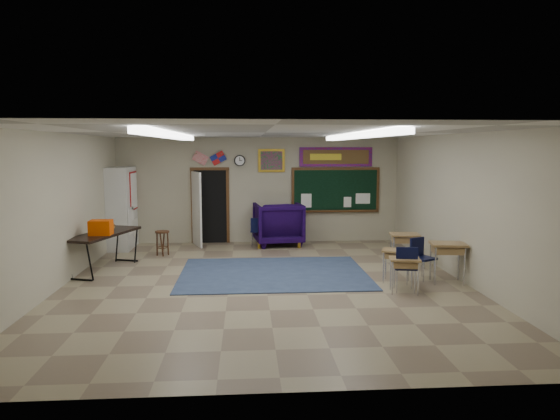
{
  "coord_description": "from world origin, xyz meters",
  "views": [
    {
      "loc": [
        -0.38,
        -9.73,
        2.7
      ],
      "look_at": [
        0.39,
        1.5,
        1.3
      ],
      "focal_mm": 32.0,
      "sensor_mm": 36.0,
      "label": 1
    }
  ],
  "objects": [
    {
      "name": "ceiling",
      "position": [
        0.0,
        0.0,
        3.0
      ],
      "size": [
        8.0,
        9.0,
        0.04
      ],
      "primitive_type": "cube",
      "color": "silver",
      "rests_on": "back_wall"
    },
    {
      "name": "area_rug",
      "position": [
        0.2,
        0.8,
        0.01
      ],
      "size": [
        4.0,
        3.0,
        0.02
      ],
      "primitive_type": "cube",
      "color": "#364666",
      "rests_on": "floor"
    },
    {
      "name": "fluorescent_strips",
      "position": [
        0.0,
        0.0,
        2.94
      ],
      "size": [
        3.86,
        6.0,
        0.1
      ],
      "primitive_type": null,
      "color": "white",
      "rests_on": "ceiling"
    },
    {
      "name": "student_chair_desk_b",
      "position": [
        3.26,
        0.11,
        0.43
      ],
      "size": [
        0.58,
        0.58,
        0.85
      ],
      "primitive_type": null,
      "rotation": [
        0.0,
        0.0,
        0.51
      ],
      "color": "black",
      "rests_on": "floor"
    },
    {
      "name": "student_desk_back_left",
      "position": [
        2.57,
        -0.8,
        0.37
      ],
      "size": [
        0.62,
        0.51,
        0.66
      ],
      "rotation": [
        0.0,
        0.0,
        -0.19
      ],
      "color": "#9E8049",
      "rests_on": "floor"
    },
    {
      "name": "student_chair_desk_a",
      "position": [
        2.61,
        -0.68,
        0.44
      ],
      "size": [
        0.5,
        0.5,
        0.88
      ],
      "primitive_type": null,
      "rotation": [
        0.0,
        0.0,
        2.99
      ],
      "color": "black",
      "rests_on": "floor"
    },
    {
      "name": "wooden_stool",
      "position": [
        -2.5,
        2.84,
        0.32
      ],
      "size": [
        0.35,
        0.35,
        0.62
      ],
      "color": "#432414",
      "rests_on": "floor"
    },
    {
      "name": "right_wall",
      "position": [
        4.0,
        0.0,
        1.5
      ],
      "size": [
        0.04,
        9.0,
        3.0
      ],
      "primitive_type": "cube",
      "color": "#AEA78D",
      "rests_on": "floor"
    },
    {
      "name": "chalkboard",
      "position": [
        2.2,
        4.46,
        1.46
      ],
      "size": [
        2.55,
        0.14,
        1.3
      ],
      "color": "#4F2F16",
      "rests_on": "back_wall"
    },
    {
      "name": "bulletin_board",
      "position": [
        2.2,
        4.47,
        2.45
      ],
      "size": [
        2.1,
        0.05,
        0.55
      ],
      "color": "red",
      "rests_on": "back_wall"
    },
    {
      "name": "wall_clock",
      "position": [
        -0.55,
        4.47,
        2.35
      ],
      "size": [
        0.32,
        0.05,
        0.32
      ],
      "color": "black",
      "rests_on": "back_wall"
    },
    {
      "name": "wall_flags",
      "position": [
        -1.4,
        4.44,
        2.48
      ],
      "size": [
        1.16,
        0.06,
        0.7
      ],
      "primitive_type": null,
      "color": "red",
      "rests_on": "back_wall"
    },
    {
      "name": "left_wall",
      "position": [
        -4.0,
        0.0,
        1.5
      ],
      "size": [
        0.04,
        9.0,
        3.0
      ],
      "primitive_type": "cube",
      "color": "#AEA78D",
      "rests_on": "floor"
    },
    {
      "name": "student_desk_front_left",
      "position": [
        2.64,
        -0.05,
        0.37
      ],
      "size": [
        0.68,
        0.6,
        0.67
      ],
      "rotation": [
        0.0,
        0.0,
        -0.4
      ],
      "color": "#9E8049",
      "rests_on": "floor"
    },
    {
      "name": "student_desk_back_right",
      "position": [
        3.65,
        -0.17,
        0.46
      ],
      "size": [
        0.74,
        0.6,
        0.82
      ],
      "rotation": [
        0.0,
        0.0,
        -0.14
      ],
      "color": "#9E8049",
      "rests_on": "floor"
    },
    {
      "name": "student_chair_reading",
      "position": [
        -0.07,
        3.94,
        0.4
      ],
      "size": [
        0.43,
        0.43,
        0.8
      ],
      "primitive_type": null,
      "rotation": [
        0.0,
        0.0,
        3.08
      ],
      "color": "black",
      "rests_on": "floor"
    },
    {
      "name": "folding_table",
      "position": [
        -3.52,
        1.35,
        0.46
      ],
      "size": [
        1.27,
        2.16,
        1.17
      ],
      "rotation": [
        0.0,
        0.0,
        -0.31
      ],
      "color": "black",
      "rests_on": "floor"
    },
    {
      "name": "doorway",
      "position": [
        -1.5,
        4.35,
        1.06
      ],
      "size": [
        1.1,
        0.89,
        2.16
      ],
      "color": "black",
      "rests_on": "back_wall"
    },
    {
      "name": "floor",
      "position": [
        0.0,
        0.0,
        0.0
      ],
      "size": [
        9.0,
        9.0,
        0.0
      ],
      "primitive_type": "plane",
      "color": "gray",
      "rests_on": "ground"
    },
    {
      "name": "student_desk_front_right",
      "position": [
        3.21,
        1.21,
        0.43
      ],
      "size": [
        0.7,
        0.56,
        0.77
      ],
      "rotation": [
        0.0,
        0.0,
        -0.13
      ],
      "color": "#9E8049",
      "rests_on": "floor"
    },
    {
      "name": "front_wall",
      "position": [
        0.0,
        -4.5,
        1.5
      ],
      "size": [
        8.0,
        0.04,
        3.0
      ],
      "primitive_type": "cube",
      "color": "#AEA78D",
      "rests_on": "floor"
    },
    {
      "name": "back_wall",
      "position": [
        0.0,
        4.5,
        1.5
      ],
      "size": [
        8.0,
        0.04,
        3.0
      ],
      "primitive_type": "cube",
      "color": "#AEA78D",
      "rests_on": "floor"
    },
    {
      "name": "storage_cabinet",
      "position": [
        -3.71,
        3.85,
        1.1
      ],
      "size": [
        0.59,
        1.25,
        2.2
      ],
      "color": "silver",
      "rests_on": "floor"
    },
    {
      "name": "framed_art_print",
      "position": [
        0.35,
        4.47,
        2.35
      ],
      "size": [
        0.75,
        0.05,
        0.65
      ],
      "color": "#AA8320",
      "rests_on": "back_wall"
    },
    {
      "name": "wingback_armchair",
      "position": [
        0.51,
        4.07,
        0.6
      ],
      "size": [
        1.43,
        1.46,
        1.2
      ],
      "primitive_type": "imported",
      "rotation": [
        0.0,
        0.0,
        3.26
      ],
      "color": "black",
      "rests_on": "floor"
    }
  ]
}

